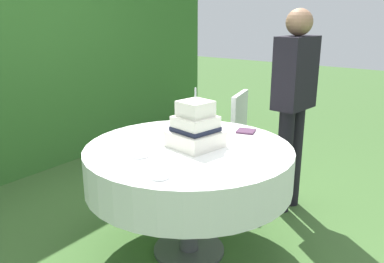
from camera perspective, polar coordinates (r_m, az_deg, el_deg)
ground_plane at (r=2.91m, az=-0.43°, el=-16.33°), size 20.00×20.00×0.00m
cake_table at (r=2.62m, az=-0.46°, el=-4.87°), size 1.32×1.32×0.75m
wedding_cake at (r=2.55m, az=0.48°, el=0.46°), size 0.34×0.33×0.38m
serving_plate_near at (r=2.12m, az=-4.58°, el=-6.35°), size 0.11×0.11×0.01m
serving_plate_far at (r=2.43m, az=-7.31°, el=-3.32°), size 0.12×0.12×0.01m
serving_plate_left at (r=2.89m, az=1.94°, el=0.10°), size 0.10×0.10×0.01m
napkin_stack at (r=2.91m, az=7.59°, el=0.05°), size 0.15×0.15×0.01m
garden_chair at (r=3.68m, az=5.09°, el=0.15°), size 0.48×0.48×0.89m
standing_person at (r=3.25m, az=14.10°, el=4.56°), size 0.38×0.24×1.60m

